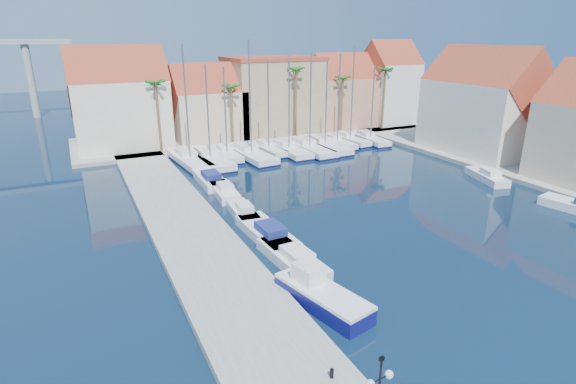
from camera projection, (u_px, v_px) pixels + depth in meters
name	position (u px, v px, depth m)	size (l,w,h in m)	color
ground	(405.00, 304.00, 26.66)	(260.00, 260.00, 0.00)	black
quay_west	(196.00, 241.00, 34.32)	(6.00, 77.00, 0.50)	gray
shore_north	(256.00, 134.00, 71.45)	(54.00, 16.00, 0.50)	gray
shore_east	(537.00, 170.00, 52.52)	(12.00, 60.00, 0.50)	gray
bollard	(332.00, 373.00, 20.20)	(0.18, 0.18, 0.46)	black
fishing_boat	(320.00, 294.00, 26.35)	(3.56, 6.72, 2.24)	#0F105A
motorboat_west_0	(293.00, 258.00, 31.14)	(2.66, 7.00, 1.40)	white
motorboat_west_1	(267.00, 233.00, 35.13)	(2.68, 7.54, 1.40)	white
motorboat_west_2	(243.00, 212.00, 39.29)	(2.15, 5.50, 1.40)	white
motorboat_west_3	(224.00, 191.00, 44.59)	(2.30, 6.05, 1.40)	white
motorboat_west_4	(210.00, 178.00, 48.38)	(2.48, 7.31, 1.40)	white
motorboat_east_1	(487.00, 176.00, 49.25)	(3.56, 6.28, 1.40)	white
sailboat_0	(189.00, 159.00, 55.64)	(3.77, 11.25, 14.19)	white
sailboat_1	(209.00, 158.00, 56.08)	(3.41, 11.85, 11.94)	white
sailboat_2	(226.00, 154.00, 58.04)	(2.17, 8.07, 11.52)	white
sailboat_3	(249.00, 153.00, 58.28)	(3.74, 11.47, 14.66)	white
sailboat_4	(267.00, 149.00, 60.66)	(2.84, 8.40, 12.21)	white
sailboat_5	(287.00, 149.00, 60.59)	(2.81, 10.31, 12.71)	white
sailboat_6	(307.00, 147.00, 61.66)	(3.26, 11.50, 13.04)	white
sailboat_7	(323.00, 145.00, 62.93)	(3.07, 11.31, 12.13)	white
sailboat_8	(335.00, 142.00, 64.53)	(2.24, 8.41, 12.82)	white
sailboat_9	(348.00, 139.00, 66.04)	(2.85, 8.33, 13.71)	white
sailboat_10	(368.00, 139.00, 66.55)	(2.85, 8.81, 11.20)	white
building_0	(120.00, 103.00, 60.27)	(12.30, 9.00, 13.50)	beige
building_1	(207.00, 106.00, 65.63)	(10.30, 8.00, 11.00)	#CDB991
building_2	(273.00, 95.00, 70.70)	(14.20, 10.20, 11.50)	#9E8561
building_3	(341.00, 94.00, 74.94)	(10.30, 8.00, 12.00)	#B3755A
building_4	(389.00, 85.00, 77.44)	(8.30, 8.00, 14.00)	silver
building_6	(483.00, 105.00, 58.09)	(9.00, 14.30, 13.50)	beige
palm_0	(155.00, 86.00, 56.83)	(2.60, 2.60, 10.15)	brown
palm_1	(231.00, 89.00, 61.27)	(2.60, 2.60, 9.15)	brown
palm_2	(296.00, 73.00, 64.78)	(2.60, 2.60, 11.15)	brown
palm_3	(343.00, 80.00, 68.55)	(2.60, 2.60, 9.65)	brown
palm_4	(385.00, 72.00, 71.54)	(2.60, 2.60, 10.65)	brown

